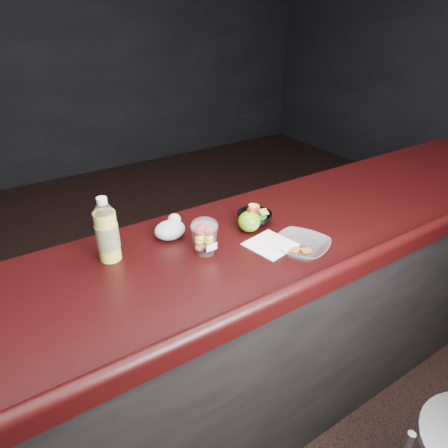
% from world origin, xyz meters
% --- Properties ---
extents(room_shell, '(8.00, 8.00, 8.00)m').
position_xyz_m(room_shell, '(0.00, 0.00, 1.83)').
color(room_shell, black).
rests_on(room_shell, ground).
extents(counter, '(4.06, 0.71, 1.02)m').
position_xyz_m(counter, '(0.00, 0.30, 0.51)').
color(counter, black).
rests_on(counter, ground).
extents(lemonade_bottle, '(0.08, 0.08, 0.24)m').
position_xyz_m(lemonade_bottle, '(-0.35, 0.46, 1.12)').
color(lemonade_bottle, yellow).
rests_on(lemonade_bottle, counter).
extents(fruit_cup, '(0.10, 0.10, 0.14)m').
position_xyz_m(fruit_cup, '(-0.04, 0.31, 1.09)').
color(fruit_cup, white).
rests_on(fruit_cup, counter).
extents(green_apple, '(0.09, 0.09, 0.09)m').
position_xyz_m(green_apple, '(0.19, 0.35, 1.06)').
color(green_apple, '#45860F').
rests_on(green_apple, counter).
extents(plastic_bag, '(0.12, 0.10, 0.09)m').
position_xyz_m(plastic_bag, '(-0.10, 0.47, 1.06)').
color(plastic_bag, silver).
rests_on(plastic_bag, counter).
extents(snack_bowl, '(0.16, 0.16, 0.08)m').
position_xyz_m(snack_bowl, '(0.25, 0.39, 1.05)').
color(snack_bowl, black).
rests_on(snack_bowl, counter).
extents(takeout_bowl, '(0.26, 0.26, 0.05)m').
position_xyz_m(takeout_bowl, '(0.25, 0.12, 1.04)').
color(takeout_bowl, silver).
rests_on(takeout_bowl, counter).
extents(paper_napkin, '(0.19, 0.19, 0.00)m').
position_xyz_m(paper_napkin, '(0.19, 0.22, 1.02)').
color(paper_napkin, white).
rests_on(paper_napkin, counter).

